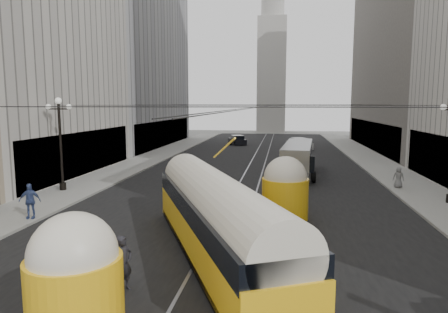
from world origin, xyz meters
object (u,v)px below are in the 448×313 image
(pedestrian_sidewalk_left, at_px, (30,201))
(city_bus, at_px, (298,158))
(streetcar, at_px, (216,217))
(pedestrian_sidewalk_right, at_px, (399,177))
(pedestrian_crossing_a, at_px, (124,264))

(pedestrian_sidewalk_left, bearing_deg, city_bus, 32.96)
(streetcar, bearing_deg, pedestrian_sidewalk_left, 161.29)
(streetcar, bearing_deg, pedestrian_sidewalk_right, 53.19)
(streetcar, relative_size, pedestrian_sidewalk_left, 7.72)
(streetcar, height_order, pedestrian_crossing_a, streetcar)
(streetcar, relative_size, pedestrian_sidewalk_right, 9.46)
(city_bus, relative_size, pedestrian_sidewalk_right, 7.12)
(streetcar, xyz_separation_m, city_bus, (3.90, 19.79, -0.19))
(city_bus, height_order, pedestrian_sidewalk_right, city_bus)
(streetcar, height_order, city_bus, streetcar)
(streetcar, distance_m, city_bus, 20.17)
(city_bus, xyz_separation_m, pedestrian_sidewalk_left, (-14.34, -16.25, -0.40))
(city_bus, relative_size, pedestrian_sidewalk_left, 5.81)
(pedestrian_crossing_a, bearing_deg, pedestrian_sidewalk_right, -10.66)
(streetcar, height_order, pedestrian_sidewalk_left, streetcar)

